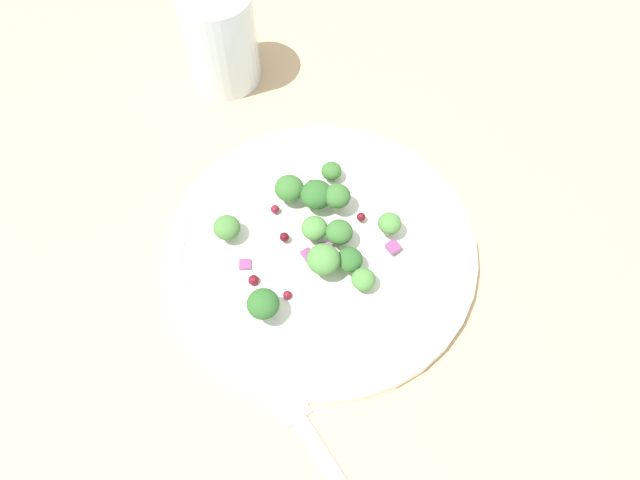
{
  "coord_description": "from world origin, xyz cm",
  "views": [
    {
      "loc": [
        -17.04,
        -25.51,
        52.52
      ],
      "look_at": [
        -0.18,
        -2.43,
        2.7
      ],
      "focal_mm": 36.25,
      "sensor_mm": 36.0,
      "label": 1
    }
  ],
  "objects": [
    {
      "name": "onion_bit_3",
      "position": [
        4.95,
        -6.57,
        1.96
      ],
      "size": [
        1.07,
        1.12,
        0.6
      ],
      "primitive_type": "cube",
      "rotation": [
        0.0,
        0.0,
        1.58
      ],
      "color": "#843D75",
      "rests_on": "plate"
    },
    {
      "name": "broccoli_floret_11",
      "position": [
        1.48,
        -3.06,
        3.21
      ],
      "size": [
        2.45,
        2.45,
        2.48
      ],
      "color": "#8EB77A",
      "rests_on": "plate"
    },
    {
      "name": "broccoli_floret_9",
      "position": [
        5.22,
        3.1,
        2.52
      ],
      "size": [
        1.97,
        1.97,
        1.99
      ],
      "color": "#8EB77A",
      "rests_on": "plate"
    },
    {
      "name": "broccoli_floret_1",
      "position": [
        5.75,
        -4.91,
        3.05
      ],
      "size": [
        2.14,
        2.14,
        2.17
      ],
      "color": "#ADD18E",
      "rests_on": "plate"
    },
    {
      "name": "cranberry_2",
      "position": [
        3.02,
        3.25,
        2.09
      ],
      "size": [
        0.88,
        0.88,
        0.88
      ],
      "primitive_type": "sphere",
      "color": "maroon",
      "rests_on": "plate"
    },
    {
      "name": "cranberry_3",
      "position": [
        4.53,
        -2.4,
        2.08
      ],
      "size": [
        0.83,
        0.83,
        0.83
      ],
      "primitive_type": "sphere",
      "color": "maroon",
      "rests_on": "plate"
    },
    {
      "name": "water_glass",
      "position": [
        4.79,
        21.62,
        5.45
      ],
      "size": [
        7.45,
        7.45,
        10.9
      ],
      "primitive_type": "cylinder",
      "color": "silver",
      "rests_on": "ground_plane"
    },
    {
      "name": "cranberry_5",
      "position": [
        -5.36,
        -4.74,
        1.7
      ],
      "size": [
        0.79,
        0.79,
        0.79
      ],
      "primitive_type": "sphere",
      "color": "maroon",
      "rests_on": "plate"
    },
    {
      "name": "onion_bit_0",
      "position": [
        -6.68,
        0.01,
        1.5
      ],
      "size": [
        1.43,
        1.42,
        0.46
      ],
      "primitive_type": "cube",
      "rotation": [
        0.0,
        0.0,
        0.98
      ],
      "color": "#843D75",
      "rests_on": "plate"
    },
    {
      "name": "broccoli_floret_3",
      "position": [
        0.68,
        -5.63,
        2.84
      ],
      "size": [
        2.32,
        2.32,
        2.35
      ],
      "color": "#ADD18E",
      "rests_on": "plate"
    },
    {
      "name": "broccoli_floret_6",
      "position": [
        -6.25,
        3.42,
        2.89
      ],
      "size": [
        2.46,
        2.46,
        2.49
      ],
      "color": "#ADD18E",
      "rests_on": "plate"
    },
    {
      "name": "plate",
      "position": [
        -0.18,
        -2.43,
        0.86
      ],
      "size": [
        28.4,
        28.4,
        1.7
      ],
      "color": "white",
      "rests_on": "ground_plane"
    },
    {
      "name": "cranberry_0",
      "position": [
        -6.95,
        -1.84,
        1.72
      ],
      "size": [
        0.97,
        0.97,
        0.97
      ],
      "primitive_type": "sphere",
      "color": "maroon",
      "rests_on": "plate"
    },
    {
      "name": "broccoli_floret_5",
      "position": [
        2.19,
        1.36,
        3.23
      ],
      "size": [
        2.98,
        2.98,
        3.02
      ],
      "color": "#ADD18E",
      "rests_on": "plate"
    },
    {
      "name": "onion_bit_2",
      "position": [
        0.29,
        -3.04,
        1.8
      ],
      "size": [
        1.68,
        1.61,
        0.56
      ],
      "primitive_type": "cube",
      "rotation": [
        0.0,
        0.0,
        1.09
      ],
      "color": "#934C84",
      "rests_on": "plate"
    },
    {
      "name": "cranberry_4",
      "position": [
        -2.4,
        0.12,
        2.09
      ],
      "size": [
        0.87,
        0.87,
        0.87
      ],
      "primitive_type": "sphere",
      "color": "#4C0A14",
      "rests_on": "plate"
    },
    {
      "name": "broccoli_floret_0",
      "position": [
        -0.07,
        -1.34,
        3.05
      ],
      "size": [
        2.38,
        2.38,
        2.41
      ],
      "color": "#ADD18E",
      "rests_on": "plate"
    },
    {
      "name": "onion_bit_1",
      "position": [
        -1.6,
        -2.47,
        1.55
      ],
      "size": [
        1.03,
        1.24,
        0.34
      ],
      "primitive_type": "cube",
      "rotation": [
        0.0,
        0.0,
        1.48
      ],
      "color": "#843D75",
      "rests_on": "plate"
    },
    {
      "name": "broccoli_floret_4",
      "position": [
        0.54,
        -7.78,
        2.62
      ],
      "size": [
        2.12,
        2.12,
        2.14
      ],
      "color": "#8EB77A",
      "rests_on": "plate"
    },
    {
      "name": "dressing_pool",
      "position": [
        -0.18,
        -2.43,
        1.3
      ],
      "size": [
        16.47,
        16.47,
        0.2
      ],
      "primitive_type": "cylinder",
      "color": "white",
      "rests_on": "plate"
    },
    {
      "name": "broccoli_floret_7",
      "position": [
        0.59,
        3.45,
        3.18
      ],
      "size": [
        2.72,
        2.72,
        2.76
      ],
      "color": "#ADD18E",
      "rests_on": "plate"
    },
    {
      "name": "cranberry_1",
      "position": [
        -1.35,
        3.06,
        1.95
      ],
      "size": [
        0.8,
        0.8,
        0.8
      ],
      "primitive_type": "sphere",
      "color": "maroon",
      "rests_on": "plate"
    },
    {
      "name": "ground_plane",
      "position": [
        0.0,
        0.0,
        -1.0
      ],
      "size": [
        180.0,
        180.0,
        2.0
      ],
      "primitive_type": "cube",
      "color": "tan"
    },
    {
      "name": "fork",
      "position": [
        -10.75,
        -18.28,
        0.25
      ],
      "size": [
        2.8,
        18.67,
        0.5
      ],
      "color": "silver",
      "rests_on": "ground_plane"
    },
    {
      "name": "broccoli_floret_8",
      "position": [
        -7.87,
        -4.97,
        3.47
      ],
      "size": [
        2.77,
        2.77,
        2.8
      ],
      "color": "#9EC684",
      "rests_on": "plate"
    },
    {
      "name": "broccoli_floret_2",
      "position": [
        -1.36,
        -4.57,
        3.51
      ],
      "size": [
        2.92,
        2.92,
        2.95
      ],
      "color": "#ADD18E",
      "rests_on": "plate"
    },
    {
      "name": "broccoli_floret_10",
      "position": [
        3.54,
        -0.33,
        3.44
      ],
      "size": [
        2.49,
        2.49,
        2.52
      ],
      "color": "#9EC684",
      "rests_on": "plate"
    }
  ]
}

